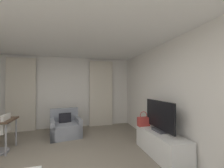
% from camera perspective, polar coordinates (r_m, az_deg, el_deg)
% --- Properties ---
extents(wall_window, '(5.12, 0.06, 2.60)m').
position_cam_1_polar(wall_window, '(5.54, -18.83, -3.19)').
color(wall_window, silver).
rests_on(wall_window, ground).
extents(wall_right, '(0.06, 6.12, 2.60)m').
position_cam_1_polar(wall_right, '(3.32, 25.92, -4.82)').
color(wall_right, silver).
rests_on(wall_right, ground).
extents(ceiling, '(5.12, 6.12, 0.06)m').
position_cam_1_polar(ceiling, '(2.75, -23.17, 22.68)').
color(ceiling, white).
rests_on(ceiling, wall_left).
extents(curtain_left_panel, '(0.90, 0.06, 2.50)m').
position_cam_1_polar(curtain_left_panel, '(5.68, -32.93, -3.56)').
color(curtain_left_panel, beige).
rests_on(curtain_left_panel, ground).
extents(curtain_right_panel, '(0.90, 0.06, 2.50)m').
position_cam_1_polar(curtain_right_panel, '(5.50, -4.44, -3.77)').
color(curtain_right_panel, beige).
rests_on(curtain_right_panel, ground).
extents(armchair, '(1.00, 0.99, 0.80)m').
position_cam_1_polar(armchair, '(4.76, -18.39, -16.24)').
color(armchair, gray).
rests_on(armchair, ground).
extents(tv_console, '(0.51, 1.39, 0.52)m').
position_cam_1_polar(tv_console, '(3.54, 19.13, -21.93)').
color(tv_console, white).
rests_on(tv_console, ground).
extents(tv_flatscreen, '(0.20, 1.03, 0.69)m').
position_cam_1_polar(tv_flatscreen, '(3.41, 18.65, -12.53)').
color(tv_flatscreen, '#333338').
rests_on(tv_flatscreen, tv_console).
extents(handbag_primary, '(0.30, 0.14, 0.37)m').
position_cam_1_polar(handbag_primary, '(3.79, 12.65, -14.48)').
color(handbag_primary, '#B73833').
rests_on(handbag_primary, tv_console).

